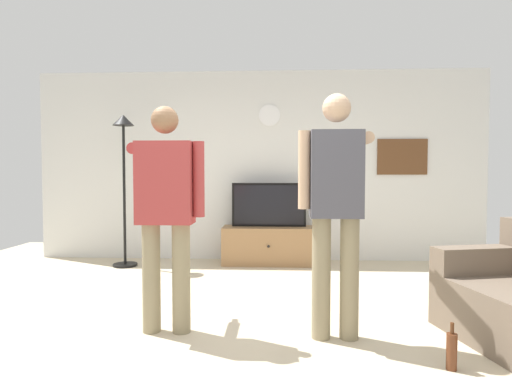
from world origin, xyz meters
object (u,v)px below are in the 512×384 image
Objects in this scene: framed_picture at (402,157)px; person_standing_nearer_couch at (336,201)px; floor_lamp at (124,158)px; wall_clock at (269,115)px; television at (269,205)px; person_standing_nearer_lamp at (166,204)px; tv_stand at (269,245)px; beverage_bottle at (452,351)px.

person_standing_nearer_couch is at bearing -114.79° from framed_picture.
wall_clock is at bearing 14.91° from floor_lamp.
wall_clock is at bearing 90.00° from television.
framed_picture is at bearing 46.82° from person_standing_nearer_lamp.
wall_clock is at bearing 90.00° from tv_stand.
framed_picture is at bearing 8.98° from tv_stand.
framed_picture reaches higher than beverage_bottle.
person_standing_nearer_lamp is at bearing -106.75° from tv_stand.
tv_stand is 0.69× the size of person_standing_nearer_couch.
person_standing_nearer_lamp is at bearing 177.21° from person_standing_nearer_couch.
framed_picture is 3.66m from beverage_bottle.
floor_lamp is (-3.79, -0.52, -0.03)m from framed_picture.
floor_lamp reaches higher than person_standing_nearer_couch.
television is 2.00m from framed_picture.
television is at bearing -172.41° from framed_picture.
floor_lamp is at bearing 136.66° from person_standing_nearer_couch.
tv_stand is 4.19× the size of beverage_bottle.
floor_lamp is 2.59m from person_standing_nearer_lamp.
framed_picture is (1.87, 0.25, 0.66)m from television.
tv_stand is 2.71m from person_standing_nearer_lamp.
beverage_bottle is (1.22, -3.09, -0.69)m from television.
floor_lamp is at bearing 117.34° from person_standing_nearer_lamp.
beverage_bottle is at bearing -69.97° from wall_clock.
person_standing_nearer_couch is (0.55, -2.56, 0.78)m from tv_stand.
framed_picture reaches higher than television.
wall_clock reaches higher than person_standing_nearer_couch.
framed_picture is 0.34× the size of floor_lamp.
television is 2.66m from person_standing_nearer_lamp.
wall_clock is 1.96m from framed_picture.
person_standing_nearer_lamp is 0.96× the size of person_standing_nearer_couch.
tv_stand is 4.18× the size of wall_clock.
person_standing_nearer_lamp is 1.30m from person_standing_nearer_couch.
person_standing_nearer_couch is at bearing 143.83° from beverage_bottle.
framed_picture is 3.17m from person_standing_nearer_couch.
floor_lamp is at bearing -172.23° from framed_picture.
television is 0.58× the size of person_standing_nearer_lamp.
wall_clock is 0.15× the size of floor_lamp.
television is 1.47× the size of framed_picture.
framed_picture is at bearing 65.21° from person_standing_nearer_couch.
person_standing_nearer_lamp is at bearing -133.18° from framed_picture.
tv_stand is at bearing 73.25° from person_standing_nearer_lamp.
beverage_bottle is (0.67, -0.49, -0.91)m from person_standing_nearer_couch.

